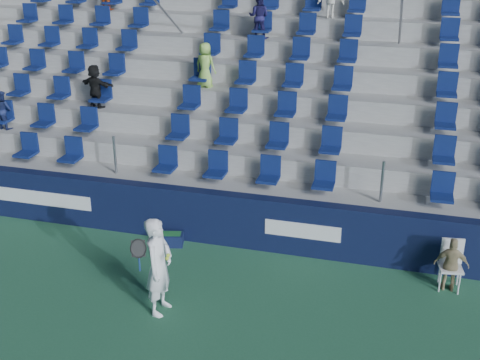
{
  "coord_description": "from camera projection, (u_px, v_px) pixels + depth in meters",
  "views": [
    {
      "loc": [
        3.21,
        -8.11,
        6.41
      ],
      "look_at": [
        0.2,
        2.8,
        1.7
      ],
      "focal_mm": 45.0,
      "sensor_mm": 36.0,
      "label": 1
    }
  ],
  "objects": [
    {
      "name": "ball_bin",
      "position": [
        172.0,
        239.0,
        13.19
      ],
      "size": [
        0.56,
        0.44,
        0.28
      ],
      "color": "#10183B",
      "rests_on": "ground"
    },
    {
      "name": "line_judge_chair",
      "position": [
        451.0,
        260.0,
        11.52
      ],
      "size": [
        0.48,
        0.5,
        0.98
      ],
      "color": "white",
      "rests_on": "ground"
    },
    {
      "name": "ground",
      "position": [
        186.0,
        328.0,
        10.47
      ],
      "size": [
        70.0,
        70.0,
        0.0
      ],
      "primitive_type": "plane",
      "color": "#2A6242",
      "rests_on": "ground"
    },
    {
      "name": "sponsor_wall",
      "position": [
        236.0,
        220.0,
        13.04
      ],
      "size": [
        24.0,
        0.32,
        1.2
      ],
      "color": "#0F1637",
      "rests_on": "ground"
    },
    {
      "name": "tennis_player",
      "position": [
        159.0,
        266.0,
        10.6
      ],
      "size": [
        0.69,
        0.7,
        1.85
      ],
      "color": "white",
      "rests_on": "ground"
    },
    {
      "name": "line_judge",
      "position": [
        451.0,
        265.0,
        11.39
      ],
      "size": [
        0.65,
        0.28,
        1.1
      ],
      "primitive_type": "imported",
      "rotation": [
        0.0,
        0.0,
        3.12
      ],
      "color": "tan",
      "rests_on": "ground"
    },
    {
      "name": "grandstand",
      "position": [
        284.0,
        94.0,
        16.98
      ],
      "size": [
        24.0,
        8.17,
        6.63
      ],
      "color": "#A9A9A3",
      "rests_on": "ground"
    }
  ]
}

